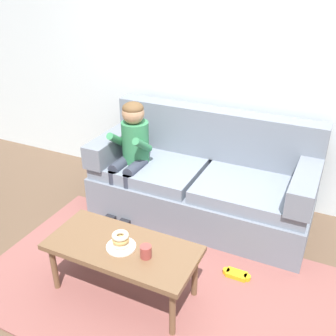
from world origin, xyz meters
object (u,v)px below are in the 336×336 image
couch (203,182)px  mug (146,252)px  person_child (131,148)px  donut (121,244)px  coffee_table (122,251)px  toy_controller (236,275)px

couch → mug: size_ratio=22.87×
person_child → donut: person_child is taller
couch → person_child: 0.76m
coffee_table → person_child: person_child is taller
coffee_table → mug: size_ratio=12.13×
toy_controller → donut: bearing=-150.3°
coffee_table → mug: mug is taller
mug → toy_controller: bearing=46.5°
couch → donut: bearing=-96.0°
mug → toy_controller: (0.51, 0.54, -0.46)m
coffee_table → mug: 0.23m
coffee_table → donut: bearing=-77.2°
coffee_table → donut: donut is taller
person_child → mug: (0.73, -1.07, -0.19)m
couch → coffee_table: couch is taller
donut → mug: 0.21m
couch → mug: 1.29m
donut → mug: (0.21, -0.01, 0.01)m
person_child → mug: 1.31m
couch → person_child: size_ratio=1.87×
coffee_table → mug: (0.21, -0.03, 0.09)m
person_child → toy_controller: bearing=-23.2°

